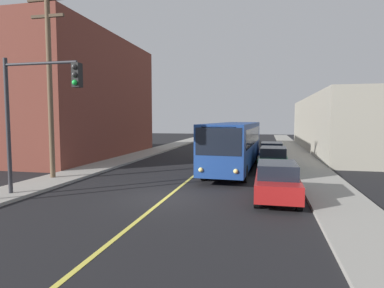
{
  "coord_description": "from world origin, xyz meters",
  "views": [
    {
      "loc": [
        4.22,
        -13.52,
        3.5
      ],
      "look_at": [
        0.0,
        5.06,
        2.0
      ],
      "focal_mm": 30.23,
      "sensor_mm": 36.0,
      "label": 1
    }
  ],
  "objects_px": {
    "utility_pole_near": "(50,76)",
    "parked_car_blue": "(272,152)",
    "city_bus": "(235,143)",
    "parked_car_green": "(273,159)",
    "traffic_signal_left_corner": "(37,100)",
    "parked_car_red": "(277,181)"
  },
  "relations": [
    {
      "from": "parked_car_red",
      "to": "traffic_signal_left_corner",
      "type": "xyz_separation_m",
      "value": [
        -10.16,
        -2.01,
        3.46
      ]
    },
    {
      "from": "parked_car_green",
      "to": "utility_pole_near",
      "type": "height_order",
      "value": "utility_pole_near"
    },
    {
      "from": "city_bus",
      "to": "utility_pole_near",
      "type": "bearing_deg",
      "value": -149.01
    },
    {
      "from": "parked_car_green",
      "to": "parked_car_blue",
      "type": "relative_size",
      "value": 1.0
    },
    {
      "from": "parked_car_green",
      "to": "parked_car_blue",
      "type": "distance_m",
      "value": 4.34
    },
    {
      "from": "parked_car_blue",
      "to": "traffic_signal_left_corner",
      "type": "bearing_deg",
      "value": -125.84
    },
    {
      "from": "parked_car_red",
      "to": "utility_pole_near",
      "type": "distance_m",
      "value": 13.47
    },
    {
      "from": "parked_car_red",
      "to": "parked_car_blue",
      "type": "relative_size",
      "value": 0.99
    },
    {
      "from": "parked_car_green",
      "to": "utility_pole_near",
      "type": "bearing_deg",
      "value": -154.74
    },
    {
      "from": "city_bus",
      "to": "parked_car_blue",
      "type": "distance_m",
      "value": 5.08
    },
    {
      "from": "traffic_signal_left_corner",
      "to": "city_bus",
      "type": "bearing_deg",
      "value": 52.04
    },
    {
      "from": "parked_car_green",
      "to": "parked_car_blue",
      "type": "height_order",
      "value": "same"
    },
    {
      "from": "city_bus",
      "to": "parked_car_blue",
      "type": "relative_size",
      "value": 2.76
    },
    {
      "from": "parked_car_blue",
      "to": "utility_pole_near",
      "type": "height_order",
      "value": "utility_pole_near"
    },
    {
      "from": "city_bus",
      "to": "parked_car_blue",
      "type": "height_order",
      "value": "city_bus"
    },
    {
      "from": "utility_pole_near",
      "to": "parked_car_blue",
      "type": "bearing_deg",
      "value": 39.53
    },
    {
      "from": "utility_pole_near",
      "to": "traffic_signal_left_corner",
      "type": "relative_size",
      "value": 1.75
    },
    {
      "from": "utility_pole_near",
      "to": "traffic_signal_left_corner",
      "type": "distance_m",
      "value": 4.72
    },
    {
      "from": "city_bus",
      "to": "utility_pole_near",
      "type": "relative_size",
      "value": 1.17
    },
    {
      "from": "parked_car_blue",
      "to": "parked_car_red",
      "type": "bearing_deg",
      "value": -89.92
    },
    {
      "from": "parked_car_red",
      "to": "traffic_signal_left_corner",
      "type": "bearing_deg",
      "value": -168.82
    },
    {
      "from": "parked_car_red",
      "to": "traffic_signal_left_corner",
      "type": "relative_size",
      "value": 0.73
    }
  ]
}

